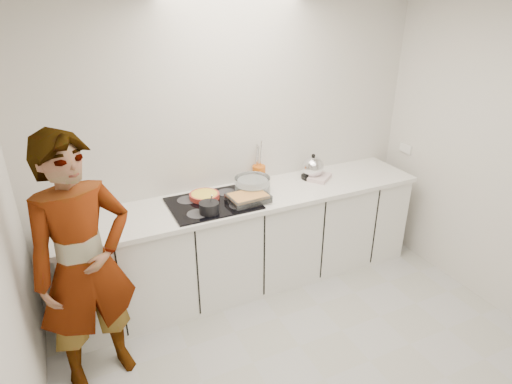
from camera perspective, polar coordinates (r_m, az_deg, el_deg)
name	(u,v)px	position (r m, az deg, el deg)	size (l,w,h in m)	color
floor	(325,379)	(3.38, 9.15, -23.42)	(3.60, 3.20, 0.00)	#B6B6B6
wall_back	(235,143)	(3.86, -2.83, 6.60)	(3.60, 0.00, 2.60)	silver
base_cabinets	(250,242)	(3.96, -0.77, -6.72)	(3.20, 0.58, 0.87)	white
countertop	(250,198)	(3.74, -0.81, -0.76)	(3.24, 0.64, 0.04)	white
hob	(213,203)	(3.60, -5.76, -1.51)	(0.72, 0.54, 0.01)	black
tart_dish	(204,196)	(3.67, -6.89, -0.47)	(0.27, 0.27, 0.04)	#B33329
saucepan	(209,208)	(3.41, -6.27, -2.08)	(0.17, 0.17, 0.15)	black
baking_dish	(248,198)	(3.58, -1.05, -0.74)	(0.35, 0.27, 0.06)	silver
mixing_bowl	(252,186)	(3.76, -0.48, 0.82)	(0.40, 0.40, 0.14)	silver
tea_towel	(320,177)	(4.10, 8.48, 1.94)	(0.23, 0.17, 0.04)	white
kettle	(313,168)	(4.09, 7.57, 3.20)	(0.26, 0.26, 0.24)	black
utensil_crock	(259,174)	(4.00, 0.39, 2.48)	(0.12, 0.12, 0.15)	#D25B0F
cook	(85,267)	(3.00, -21.88, -9.24)	(0.66, 0.44, 1.82)	white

